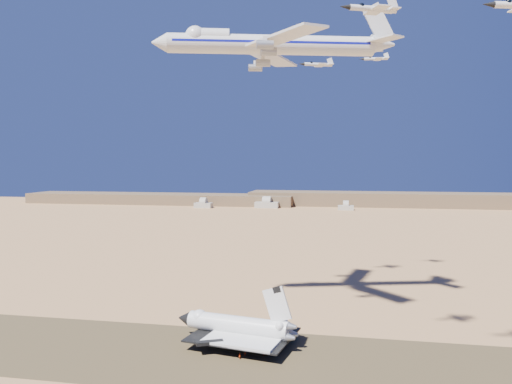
% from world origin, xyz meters
% --- Properties ---
extents(ground, '(1200.00, 1200.00, 0.00)m').
position_xyz_m(ground, '(0.00, 0.00, 0.00)').
color(ground, '#B1844E').
rests_on(ground, ground).
extents(runway, '(600.00, 50.00, 0.06)m').
position_xyz_m(runway, '(0.00, 0.00, 0.03)').
color(runway, brown).
rests_on(runway, ground).
extents(ridgeline, '(960.00, 90.00, 18.00)m').
position_xyz_m(ridgeline, '(65.32, 527.31, 7.63)').
color(ridgeline, brown).
rests_on(ridgeline, ground).
extents(hangars, '(200.50, 29.50, 30.00)m').
position_xyz_m(hangars, '(-64.00, 478.43, 4.83)').
color(hangars, '#A39D91').
rests_on(hangars, ground).
extents(shuttle, '(41.91, 30.52, 20.62)m').
position_xyz_m(shuttle, '(9.44, 11.53, 5.54)').
color(shuttle, silver).
rests_on(shuttle, runway).
extents(carrier_747, '(88.68, 66.41, 22.13)m').
position_xyz_m(carrier_747, '(14.18, 36.41, 101.74)').
color(carrier_747, silver).
extents(crew_a, '(0.41, 0.60, 1.61)m').
position_xyz_m(crew_a, '(14.11, 2.59, 0.86)').
color(crew_a, '#C0300B').
rests_on(crew_a, runway).
extents(crew_b, '(1.00, 0.98, 1.82)m').
position_xyz_m(crew_b, '(13.11, -0.42, 0.97)').
color(crew_b, '#C0300B').
rests_on(crew_b, runway).
extents(crew_c, '(1.02, 0.89, 1.56)m').
position_xyz_m(crew_c, '(19.70, 3.48, 0.84)').
color(crew_c, '#C0300B').
rests_on(crew_c, runway).
extents(chase_jet_a, '(15.68, 9.37, 4.06)m').
position_xyz_m(chase_jet_a, '(50.21, -9.54, 98.90)').
color(chase_jet_a, silver).
extents(chase_jet_d, '(15.52, 9.16, 3.98)m').
position_xyz_m(chase_jet_d, '(30.40, 79.86, 102.27)').
color(chase_jet_d, silver).
extents(chase_jet_e, '(13.90, 7.60, 3.46)m').
position_xyz_m(chase_jet_e, '(56.04, 98.54, 107.52)').
color(chase_jet_e, silver).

